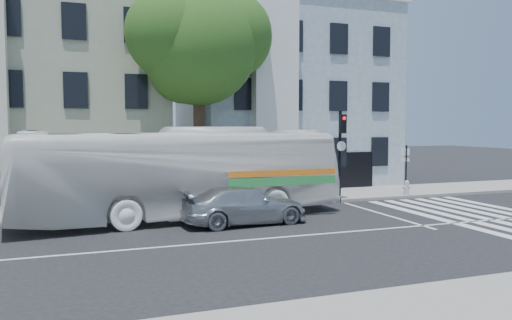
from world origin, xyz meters
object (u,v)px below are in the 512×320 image
sedan (244,205)px  fire_hydrant (407,187)px  bus (182,173)px  traffic_signal (341,144)px

sedan → fire_hydrant: sedan is taller
bus → sedan: size_ratio=2.71×
traffic_signal → fire_hydrant: 4.72m
sedan → fire_hydrant: 10.76m
bus → traffic_signal: bearing=-86.7°
traffic_signal → sedan: bearing=-149.6°
traffic_signal → bus: bearing=-168.3°
sedan → traffic_signal: size_ratio=1.10×
sedan → traffic_signal: traffic_signal is taller
traffic_signal → fire_hydrant: (4.09, 0.36, -2.34)m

